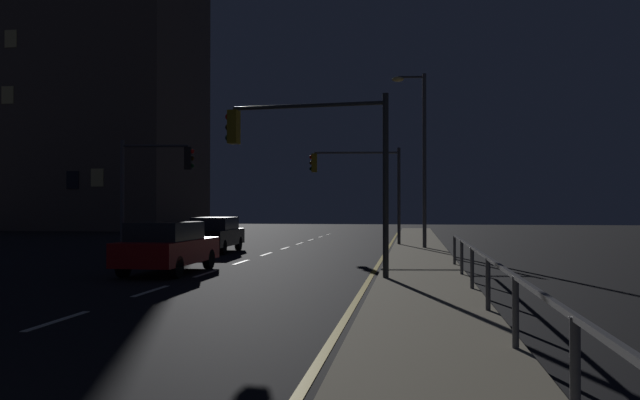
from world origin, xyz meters
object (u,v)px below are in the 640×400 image
street_lamp_corner (420,145)px  building_distant (98,78)px  traffic_light_far_right (154,175)px  traffic_light_mid_left (310,148)px  car_oncoming (214,234)px  traffic_light_near_left (358,175)px  car (168,246)px

street_lamp_corner → building_distant: building_distant is taller
traffic_light_far_right → traffic_light_mid_left: bearing=-44.8°
traffic_light_mid_left → building_distant: bearing=124.7°
car_oncoming → building_distant: (-20.90, 28.68, 13.54)m
car_oncoming → traffic_light_mid_left: size_ratio=0.90×
car_oncoming → traffic_light_near_left: size_ratio=0.90×
traffic_light_far_right → traffic_light_near_left: 10.69m
car_oncoming → traffic_light_mid_left: bearing=-59.3°
car_oncoming → traffic_light_near_left: bearing=38.0°
street_lamp_corner → building_distant: (-30.11, 26.30, 9.43)m
car_oncoming → traffic_light_near_left: (6.10, 4.77, 2.85)m
traffic_light_near_left → building_distant: 37.62m
car → traffic_light_near_left: size_ratio=0.89×
car → building_distant: building_distant is taller
traffic_light_far_right → traffic_light_near_left: traffic_light_near_left is taller
traffic_light_mid_left → traffic_light_near_left: same height
car → traffic_light_mid_left: (4.65, -1.35, 2.85)m
building_distant → traffic_light_near_left: bearing=-41.5°
car → street_lamp_corner: size_ratio=0.54×
car → car_oncoming: 9.02m
traffic_light_far_right → building_distant: (-19.10, 31.11, 10.98)m
car → building_distant: 45.77m
car → traffic_light_near_left: (4.67, 13.67, 2.85)m
car → car_oncoming: size_ratio=0.99×
traffic_light_near_left → street_lamp_corner: (3.12, -2.39, 1.27)m
building_distant → car: bearing=-59.3°
car_oncoming → building_distant: bearing=126.1°
car → traffic_light_mid_left: traffic_light_mid_left is taller
traffic_light_mid_left → traffic_light_far_right: traffic_light_mid_left is taller
car_oncoming → building_distant: building_distant is taller
traffic_light_far_right → traffic_light_near_left: (7.90, 7.20, 0.29)m
traffic_light_far_right → building_distant: 38.12m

